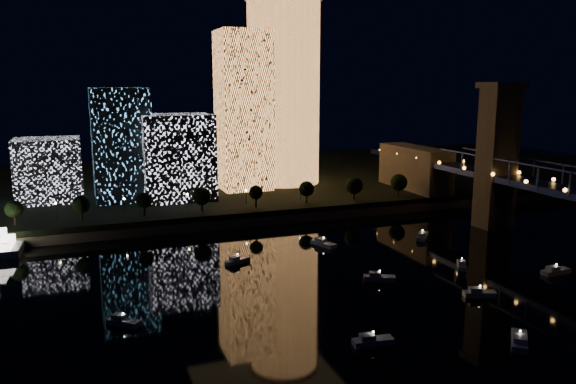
# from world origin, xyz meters

# --- Properties ---
(ground) EXTENTS (520.00, 520.00, 0.00)m
(ground) POSITION_xyz_m (0.00, 0.00, 0.00)
(ground) COLOR black
(ground) RESTS_ON ground
(far_bank) EXTENTS (420.00, 160.00, 5.00)m
(far_bank) POSITION_xyz_m (0.00, 160.00, 2.50)
(far_bank) COLOR black
(far_bank) RESTS_ON ground
(seawall) EXTENTS (420.00, 6.00, 3.00)m
(seawall) POSITION_xyz_m (0.00, 82.00, 1.50)
(seawall) COLOR #6B5E4C
(seawall) RESTS_ON ground
(tower_cylindrical) EXTENTS (34.00, 34.00, 81.80)m
(tower_cylindrical) POSITION_xyz_m (17.56, 134.33, 46.03)
(tower_cylindrical) COLOR #FFA151
(tower_cylindrical) RESTS_ON far_bank
(tower_rectangular) EXTENTS (20.82, 20.82, 66.25)m
(tower_rectangular) POSITION_xyz_m (-3.37, 126.35, 38.13)
(tower_rectangular) COLOR #FFA151
(tower_rectangular) RESTS_ON far_bank
(midrise_blocks) EXTENTS (98.21, 35.50, 43.03)m
(midrise_blocks) POSITION_xyz_m (-60.26, 120.15, 22.06)
(midrise_blocks) COLOR white
(midrise_blocks) RESTS_ON far_bank
(motorboats) EXTENTS (119.09, 83.48, 2.78)m
(motorboats) POSITION_xyz_m (-2.06, 10.80, 0.81)
(motorboats) COLOR silver
(motorboats) RESTS_ON ground
(esplanade_trees) EXTENTS (166.79, 6.82, 8.91)m
(esplanade_trees) POSITION_xyz_m (-26.62, 88.00, 10.47)
(esplanade_trees) COLOR black
(esplanade_trees) RESTS_ON far_bank
(street_lamps) EXTENTS (132.70, 0.70, 5.65)m
(street_lamps) POSITION_xyz_m (-34.00, 94.00, 9.02)
(street_lamps) COLOR black
(street_lamps) RESTS_ON far_bank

